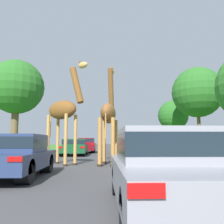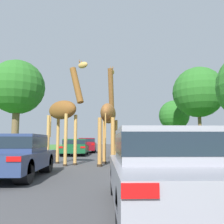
% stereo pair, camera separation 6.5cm
% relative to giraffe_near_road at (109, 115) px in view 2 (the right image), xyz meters
% --- Properties ---
extents(road, '(7.56, 120.00, 0.00)m').
position_rel_giraffe_near_road_xyz_m(road, '(-0.64, 18.02, -2.43)').
color(road, '#424244').
rests_on(road, ground).
extents(giraffe_near_road, '(1.05, 2.95, 5.40)m').
position_rel_giraffe_near_road_xyz_m(giraffe_near_road, '(0.00, 0.00, 0.00)').
color(giraffe_near_road, '#B77F3D').
rests_on(giraffe_near_road, ground).
extents(giraffe_companion, '(2.31, 1.95, 5.05)m').
position_rel_giraffe_near_road_xyz_m(giraffe_companion, '(-2.22, 0.00, 0.19)').
color(giraffe_companion, tan).
rests_on(giraffe_companion, ground).
extents(car_lead_maroon, '(1.85, 4.00, 1.36)m').
position_rel_giraffe_near_road_xyz_m(car_lead_maroon, '(0.86, -7.62, -1.71)').
color(car_lead_maroon, gray).
rests_on(car_lead_maroon, ground).
extents(car_queue_right, '(1.95, 4.02, 1.32)m').
position_rel_giraffe_near_road_xyz_m(car_queue_right, '(-2.56, 7.61, -1.74)').
color(car_queue_right, '#144C28').
rests_on(car_queue_right, ground).
extents(car_queue_left, '(1.80, 4.38, 1.31)m').
position_rel_giraffe_near_road_xyz_m(car_queue_left, '(1.19, 4.08, -1.73)').
color(car_queue_left, silver).
rests_on(car_queue_left, ground).
extents(car_far_ahead, '(1.71, 4.40, 1.44)m').
position_rel_giraffe_near_road_xyz_m(car_far_ahead, '(-1.94, 12.46, -1.67)').
color(car_far_ahead, maroon).
rests_on(car_far_ahead, ground).
extents(car_verge_right, '(1.96, 4.00, 1.52)m').
position_rel_giraffe_near_road_xyz_m(car_verge_right, '(2.21, -2.83, -1.64)').
color(car_verge_right, silver).
rests_on(car_verge_right, ground).
extents(car_rear_follower, '(1.94, 4.06, 1.36)m').
position_rel_giraffe_near_road_xyz_m(car_rear_follower, '(-3.14, -3.95, -1.70)').
color(car_rear_follower, navy).
rests_on(car_rear_follower, ground).
extents(tree_left_edge, '(5.53, 5.53, 9.23)m').
position_rel_giraffe_near_road_xyz_m(tree_left_edge, '(10.08, 13.46, 4.02)').
color(tree_left_edge, brown).
rests_on(tree_left_edge, ground).
extents(tree_centre_back, '(4.73, 4.73, 8.22)m').
position_rel_giraffe_near_road_xyz_m(tree_centre_back, '(-7.86, 8.85, 3.36)').
color(tree_centre_back, brown).
rests_on(tree_centre_back, ground).
extents(tree_mid_field, '(4.02, 4.02, 6.57)m').
position_rel_giraffe_near_road_xyz_m(tree_mid_field, '(9.13, 19.53, 2.08)').
color(tree_mid_field, brown).
rests_on(tree_mid_field, ground).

